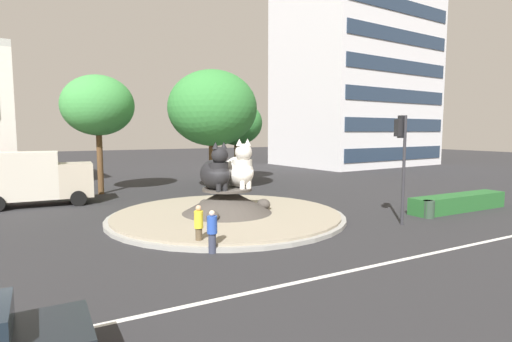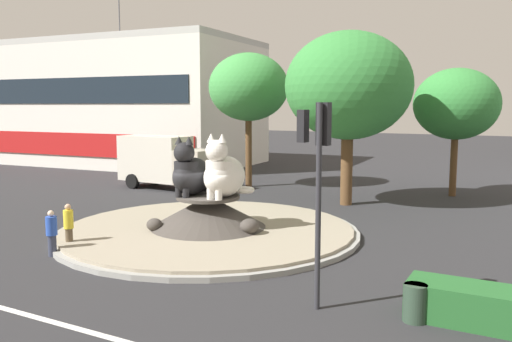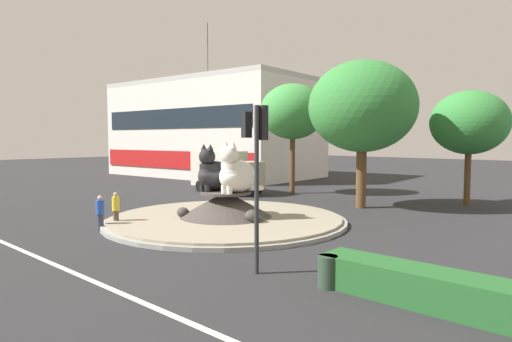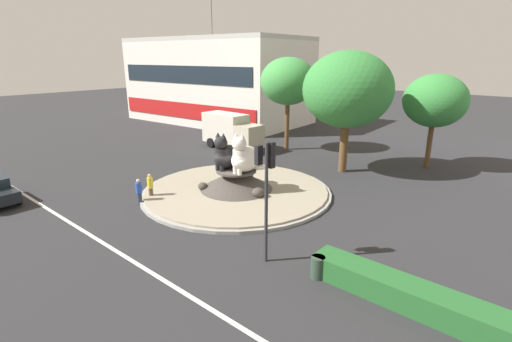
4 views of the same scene
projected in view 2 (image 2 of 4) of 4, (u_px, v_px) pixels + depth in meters
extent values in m
plane|color=#28282B|center=(208.00, 234.00, 21.02)|extent=(160.00, 160.00, 0.00)
cube|color=silver|center=(10.00, 310.00, 13.18)|extent=(112.00, 0.20, 0.01)
cylinder|color=gray|center=(208.00, 232.00, 21.01)|extent=(11.92, 11.92, 0.18)
cylinder|color=gray|center=(208.00, 228.00, 21.00)|extent=(11.45, 11.45, 0.11)
cone|color=#423D38|center=(208.00, 211.00, 20.91)|extent=(4.57, 4.57, 1.26)
cylinder|color=#423D38|center=(208.00, 197.00, 20.84)|extent=(2.51, 2.51, 0.12)
ellipsoid|color=#423D38|center=(249.00, 226.00, 19.81)|extent=(0.72, 0.78, 0.57)
ellipsoid|color=#423D38|center=(221.00, 212.00, 22.76)|extent=(0.57, 0.58, 0.45)
ellipsoid|color=#423D38|center=(154.00, 225.00, 20.26)|extent=(0.61, 0.58, 0.49)
ellipsoid|color=black|center=(192.00, 176.00, 21.00)|extent=(1.44, 2.13, 1.48)
cylinder|color=black|center=(187.00, 173.00, 20.61)|extent=(1.03, 1.03, 0.93)
sphere|color=black|center=(184.00, 153.00, 20.37)|extent=(0.82, 0.82, 0.82)
torus|color=black|center=(210.00, 188.00, 21.69)|extent=(1.05, 1.05, 0.19)
cone|color=black|center=(189.00, 141.00, 20.22)|extent=(0.36, 0.36, 0.33)
cone|color=black|center=(179.00, 140.00, 20.41)|extent=(0.36, 0.36, 0.33)
cylinder|color=black|center=(186.00, 193.00, 20.33)|extent=(0.26, 0.26, 0.37)
cylinder|color=black|center=(179.00, 192.00, 20.46)|extent=(0.26, 0.26, 0.37)
ellipsoid|color=silver|center=(225.00, 177.00, 20.53)|extent=(1.45, 2.21, 1.57)
cylinder|color=silver|center=(219.00, 173.00, 20.12)|extent=(1.06, 1.06, 0.98)
sphere|color=silver|center=(217.00, 151.00, 19.87)|extent=(0.87, 0.87, 0.87)
torus|color=silver|center=(243.00, 190.00, 21.23)|extent=(1.16, 1.16, 0.20)
cone|color=silver|center=(222.00, 138.00, 19.71)|extent=(0.37, 0.37, 0.35)
cone|color=silver|center=(211.00, 138.00, 19.92)|extent=(0.37, 0.37, 0.35)
cylinder|color=silver|center=(219.00, 195.00, 19.82)|extent=(0.28, 0.28, 0.39)
cylinder|color=silver|center=(210.00, 194.00, 19.98)|extent=(0.28, 0.28, 0.39)
cylinder|color=#2D2D33|center=(318.00, 208.00, 12.96)|extent=(0.14, 0.14, 5.15)
cube|color=black|center=(324.00, 124.00, 12.89)|extent=(0.34, 0.27, 1.05)
sphere|color=#360606|center=(325.00, 111.00, 12.91)|extent=(0.18, 0.18, 0.18)
sphere|color=orange|center=(325.00, 124.00, 12.95)|extent=(0.18, 0.18, 0.18)
sphere|color=black|center=(325.00, 137.00, 12.99)|extent=(0.18, 0.18, 0.18)
cube|color=black|center=(303.00, 126.00, 12.95)|extent=(0.22, 0.30, 0.80)
cube|color=silver|center=(124.00, 106.00, 47.06)|extent=(23.64, 13.60, 10.06)
cube|color=#B21919|center=(76.00, 144.00, 41.91)|extent=(21.94, 1.56, 1.81)
cube|color=#19232D|center=(74.00, 91.00, 41.40)|extent=(21.02, 1.46, 2.01)
cube|color=#B2B2AD|center=(122.00, 46.00, 46.41)|extent=(23.64, 13.60, 0.50)
cylinder|color=#4C4C51|center=(119.00, 2.00, 41.91)|extent=(0.10, 0.10, 5.44)
cylinder|color=brown|center=(249.00, 153.00, 32.97)|extent=(0.40, 0.40, 4.24)
ellipsoid|color=#3D8E42|center=(249.00, 87.00, 32.46)|extent=(4.91, 4.91, 4.17)
cylinder|color=brown|center=(347.00, 171.00, 27.01)|extent=(0.60, 0.60, 3.52)
ellipsoid|color=#337F38|center=(348.00, 86.00, 26.48)|extent=(6.38, 6.38, 5.42)
cylinder|color=brown|center=(453.00, 167.00, 29.62)|extent=(0.38, 0.38, 3.30)
ellipsoid|color=#337F38|center=(456.00, 104.00, 29.19)|extent=(4.65, 4.65, 3.95)
cylinder|color=#33384C|center=(52.00, 246.00, 17.86)|extent=(0.28, 0.28, 0.73)
cylinder|color=#284CB2|center=(51.00, 226.00, 17.78)|extent=(0.37, 0.37, 0.64)
sphere|color=beige|center=(51.00, 213.00, 17.73)|extent=(0.21, 0.21, 0.21)
cylinder|color=brown|center=(69.00, 239.00, 18.73)|extent=(0.26, 0.26, 0.76)
cylinder|color=yellow|center=(68.00, 219.00, 18.64)|extent=(0.34, 0.34, 0.66)
sphere|color=tan|center=(68.00, 207.00, 18.59)|extent=(0.22, 0.22, 0.22)
cube|color=#B7AD99|center=(196.00, 167.00, 31.15)|extent=(1.97, 2.19, 2.03)
cube|color=beige|center=(155.00, 158.00, 32.70)|extent=(4.48, 2.30, 2.76)
cylinder|color=black|center=(207.00, 182.00, 32.14)|extent=(0.91, 0.34, 0.90)
cylinder|color=black|center=(186.00, 186.00, 30.35)|extent=(0.91, 0.34, 0.90)
cylinder|color=black|center=(156.00, 177.00, 34.24)|extent=(0.91, 0.34, 0.90)
cylinder|color=black|center=(133.00, 181.00, 32.45)|extent=(0.91, 0.34, 0.90)
cylinder|color=#2D4233|center=(415.00, 303.00, 12.44)|extent=(0.56, 0.56, 0.90)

